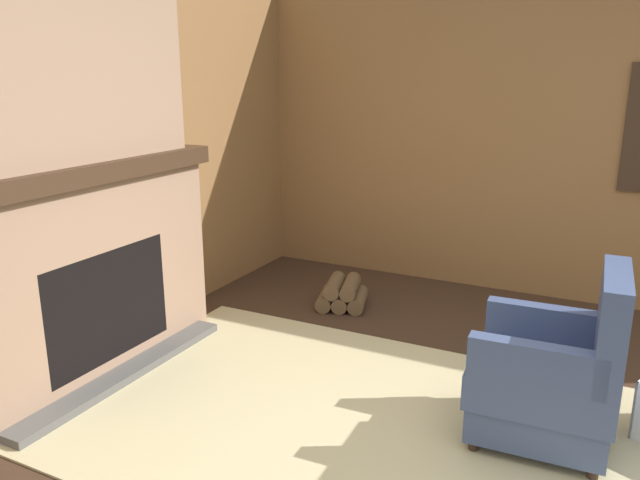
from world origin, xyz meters
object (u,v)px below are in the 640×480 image
firewood_stack (342,294)px  storage_case (127,142)px  armchair (552,379)px  oil_lamp_vase (10,153)px

firewood_stack → storage_case: (-0.96, -1.20, 1.26)m
armchair → firewood_stack: bearing=-38.2°
armchair → oil_lamp_vase: size_ratio=3.66×
armchair → storage_case: (-2.65, 0.01, 1.02)m
armchair → oil_lamp_vase: bearing=14.7°
armchair → storage_case: 2.84m
firewood_stack → oil_lamp_vase: bearing=-115.4°
firewood_stack → oil_lamp_vase: (-0.96, -2.03, 1.29)m
oil_lamp_vase → storage_case: (0.00, 0.83, -0.03)m
oil_lamp_vase → storage_case: bearing=90.0°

